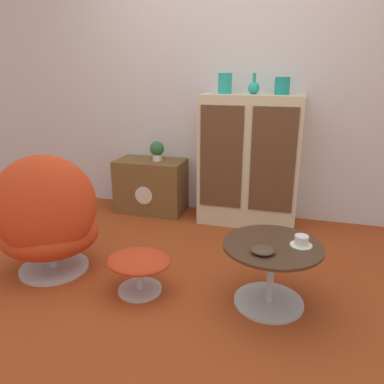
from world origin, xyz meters
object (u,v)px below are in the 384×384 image
at_px(ottoman, 139,264).
at_px(potted_plant, 157,150).
at_px(coffee_table, 271,267).
at_px(sideboard, 249,161).
at_px(bowl, 263,250).
at_px(vase_inner_left, 254,87).
at_px(vase_inner_right, 282,86).
at_px(tv_console, 151,186).
at_px(vase_leftmost, 225,83).
at_px(egg_chair, 48,221).
at_px(teacup, 301,242).

distance_m(ottoman, potted_plant, 1.57).
distance_m(ottoman, coffee_table, 0.85).
height_order(sideboard, bowl, sideboard).
height_order(vase_inner_left, bowl, vase_inner_left).
distance_m(ottoman, vase_inner_right, 1.95).
bearing_deg(potted_plant, sideboard, -0.99).
xyz_separation_m(tv_console, vase_leftmost, (0.75, -0.01, 1.03)).
bearing_deg(coffee_table, ottoman, -173.36).
height_order(ottoman, bowl, bowl).
xyz_separation_m(coffee_table, vase_inner_left, (-0.33, 1.33, 1.01)).
bearing_deg(potted_plant, ottoman, -73.82).
distance_m(tv_console, potted_plant, 0.39).
distance_m(egg_chair, vase_leftmost, 1.91).
relative_size(sideboard, vase_leftmost, 6.79).
height_order(sideboard, coffee_table, sideboard).
bearing_deg(tv_console, sideboard, -0.89).
bearing_deg(vase_inner_right, ottoman, -118.08).
height_order(egg_chair, vase_inner_right, vase_inner_right).
relative_size(egg_chair, vase_leftmost, 5.12).
xyz_separation_m(egg_chair, vase_inner_left, (1.22, 1.39, 0.86)).
bearing_deg(ottoman, bowl, -2.13).
xyz_separation_m(ottoman, vase_leftmost, (0.26, 1.43, 1.10)).
bearing_deg(bowl, coffee_table, 69.56).
distance_m(vase_inner_left, teacup, 1.62).
relative_size(vase_inner_left, potted_plant, 0.91).
bearing_deg(vase_leftmost, egg_chair, -124.52).
bearing_deg(vase_inner_right, vase_leftmost, 180.00).
bearing_deg(potted_plant, coffee_table, -46.78).
distance_m(egg_chair, ottoman, 0.73).
bearing_deg(sideboard, vase_inner_left, 28.71).
bearing_deg(vase_leftmost, bowl, -69.79).
xyz_separation_m(ottoman, vase_inner_left, (0.52, 1.43, 1.07)).
bearing_deg(egg_chair, teacup, 3.01).
distance_m(sideboard, teacup, 1.40).
distance_m(sideboard, bowl, 1.49).
xyz_separation_m(sideboard, ottoman, (-0.51, -1.43, -0.41)).
bearing_deg(bowl, vase_inner_left, 100.77).
height_order(tv_console, ottoman, tv_console).
bearing_deg(bowl, ottoman, 177.87).
xyz_separation_m(coffee_table, potted_plant, (-1.26, 1.34, 0.40)).
relative_size(coffee_table, vase_inner_left, 3.38).
relative_size(egg_chair, teacup, 6.90).
height_order(egg_chair, teacup, egg_chair).
xyz_separation_m(egg_chair, vase_inner_right, (1.46, 1.39, 0.88)).
bearing_deg(tv_console, vase_leftmost, -0.89).
distance_m(vase_inner_left, potted_plant, 1.12).
relative_size(egg_chair, vase_inner_left, 5.10).
bearing_deg(teacup, sideboard, 110.92).
bearing_deg(vase_inner_left, coffee_table, -76.28).
bearing_deg(tv_console, vase_inner_left, -0.66).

